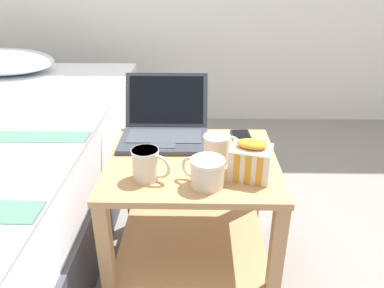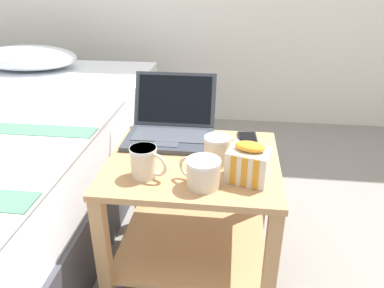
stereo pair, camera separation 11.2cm
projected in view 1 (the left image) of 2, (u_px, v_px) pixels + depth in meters
ground_plane at (192, 265)px, 1.53m from camera, size 8.00×8.00×0.00m
bedside_table at (192, 201)px, 1.39m from camera, size 0.60×0.53×0.49m
laptop at (165, 127)px, 1.47m from camera, size 0.33×0.32×0.22m
mug_front_left at (217, 148)px, 1.27m from camera, size 0.13×0.09×0.10m
mug_front_right at (207, 171)px, 1.14m from camera, size 0.14×0.11×0.09m
mug_mid_center at (147, 163)px, 1.18m from camera, size 0.13×0.09×0.10m
snack_bag at (251, 161)px, 1.19m from camera, size 0.15×0.13×0.13m
cell_phone at (242, 138)px, 1.46m from camera, size 0.08×0.16×0.01m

